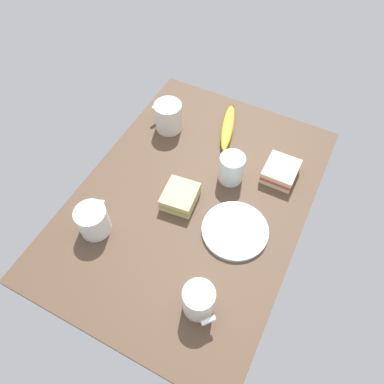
{
  "coord_description": "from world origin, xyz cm",
  "views": [
    {
      "loc": [
        -52.79,
        -26.91,
        90.32
      ],
      "look_at": [
        0.0,
        0.0,
        5.0
      ],
      "focal_mm": 34.01,
      "sensor_mm": 36.0,
      "label": 1
    }
  ],
  "objects_px": {
    "plate_of_food": "(235,230)",
    "sandwich_main": "(180,197)",
    "coffee_mug_milky": "(93,220)",
    "coffee_mug_spare": "(199,300)",
    "sandwich_side": "(280,171)",
    "banana": "(228,127)",
    "coffee_mug_black": "(168,116)",
    "glass_of_milk": "(231,169)"
  },
  "relations": [
    {
      "from": "plate_of_food",
      "to": "coffee_mug_black",
      "type": "distance_m",
      "value": 0.45
    },
    {
      "from": "coffee_mug_milky",
      "to": "glass_of_milk",
      "type": "height_order",
      "value": "glass_of_milk"
    },
    {
      "from": "sandwich_side",
      "to": "plate_of_food",
      "type": "bearing_deg",
      "value": 169.39
    },
    {
      "from": "glass_of_milk",
      "to": "banana",
      "type": "xyz_separation_m",
      "value": [
        0.18,
        0.09,
        -0.02
      ]
    },
    {
      "from": "sandwich_side",
      "to": "banana",
      "type": "bearing_deg",
      "value": 64.97
    },
    {
      "from": "coffee_mug_black",
      "to": "sandwich_main",
      "type": "relative_size",
      "value": 1.02
    },
    {
      "from": "plate_of_food",
      "to": "banana",
      "type": "relative_size",
      "value": 0.87
    },
    {
      "from": "coffee_mug_black",
      "to": "glass_of_milk",
      "type": "bearing_deg",
      "value": -110.73
    },
    {
      "from": "glass_of_milk",
      "to": "banana",
      "type": "height_order",
      "value": "glass_of_milk"
    },
    {
      "from": "coffee_mug_black",
      "to": "coffee_mug_spare",
      "type": "distance_m",
      "value": 0.61
    },
    {
      "from": "sandwich_side",
      "to": "banana",
      "type": "distance_m",
      "value": 0.24
    },
    {
      "from": "coffee_mug_spare",
      "to": "glass_of_milk",
      "type": "relative_size",
      "value": 1.02
    },
    {
      "from": "coffee_mug_black",
      "to": "coffee_mug_spare",
      "type": "xyz_separation_m",
      "value": [
        -0.5,
        -0.36,
        -0.0
      ]
    },
    {
      "from": "coffee_mug_black",
      "to": "coffee_mug_spare",
      "type": "height_order",
      "value": "coffee_mug_black"
    },
    {
      "from": "coffee_mug_black",
      "to": "sandwich_side",
      "type": "height_order",
      "value": "coffee_mug_black"
    },
    {
      "from": "plate_of_food",
      "to": "sandwich_main",
      "type": "height_order",
      "value": "sandwich_main"
    },
    {
      "from": "coffee_mug_spare",
      "to": "banana",
      "type": "distance_m",
      "value": 0.6
    },
    {
      "from": "plate_of_food",
      "to": "coffee_mug_spare",
      "type": "distance_m",
      "value": 0.23
    },
    {
      "from": "coffee_mug_spare",
      "to": "sandwich_side",
      "type": "xyz_separation_m",
      "value": [
        0.47,
        -0.04,
        -0.03
      ]
    },
    {
      "from": "coffee_mug_spare",
      "to": "sandwich_side",
      "type": "distance_m",
      "value": 0.47
    },
    {
      "from": "glass_of_milk",
      "to": "plate_of_food",
      "type": "bearing_deg",
      "value": -152.51
    },
    {
      "from": "plate_of_food",
      "to": "sandwich_side",
      "type": "relative_size",
      "value": 1.74
    },
    {
      "from": "sandwich_main",
      "to": "glass_of_milk",
      "type": "bearing_deg",
      "value": -33.5
    },
    {
      "from": "sandwich_main",
      "to": "glass_of_milk",
      "type": "relative_size",
      "value": 1.21
    },
    {
      "from": "sandwich_side",
      "to": "glass_of_milk",
      "type": "height_order",
      "value": "glass_of_milk"
    },
    {
      "from": "coffee_mug_black",
      "to": "banana",
      "type": "distance_m",
      "value": 0.2
    },
    {
      "from": "plate_of_food",
      "to": "sandwich_side",
      "type": "distance_m",
      "value": 0.24
    },
    {
      "from": "coffee_mug_milky",
      "to": "coffee_mug_spare",
      "type": "relative_size",
      "value": 1.16
    },
    {
      "from": "coffee_mug_milky",
      "to": "sandwich_side",
      "type": "xyz_separation_m",
      "value": [
        0.4,
        -0.39,
        -0.02
      ]
    },
    {
      "from": "coffee_mug_black",
      "to": "coffee_mug_spare",
      "type": "bearing_deg",
      "value": -144.28
    },
    {
      "from": "plate_of_food",
      "to": "coffee_mug_spare",
      "type": "relative_size",
      "value": 1.95
    },
    {
      "from": "coffee_mug_milky",
      "to": "sandwich_side",
      "type": "bearing_deg",
      "value": -43.97
    },
    {
      "from": "plate_of_food",
      "to": "glass_of_milk",
      "type": "relative_size",
      "value": 1.98
    },
    {
      "from": "coffee_mug_milky",
      "to": "glass_of_milk",
      "type": "bearing_deg",
      "value": -38.12
    },
    {
      "from": "plate_of_food",
      "to": "banana",
      "type": "bearing_deg",
      "value": 26.91
    },
    {
      "from": "coffee_mug_spare",
      "to": "sandwich_main",
      "type": "distance_m",
      "value": 0.31
    },
    {
      "from": "coffee_mug_black",
      "to": "banana",
      "type": "relative_size",
      "value": 0.54
    },
    {
      "from": "coffee_mug_milky",
      "to": "sandwich_side",
      "type": "height_order",
      "value": "coffee_mug_milky"
    },
    {
      "from": "plate_of_food",
      "to": "banana",
      "type": "xyz_separation_m",
      "value": [
        0.34,
        0.17,
        0.01
      ]
    },
    {
      "from": "coffee_mug_milky",
      "to": "sandwich_main",
      "type": "relative_size",
      "value": 0.98
    },
    {
      "from": "coffee_mug_black",
      "to": "sandwich_main",
      "type": "bearing_deg",
      "value": -144.77
    },
    {
      "from": "sandwich_main",
      "to": "sandwich_side",
      "type": "xyz_separation_m",
      "value": [
        0.22,
        -0.23,
        -0.0
      ]
    }
  ]
}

